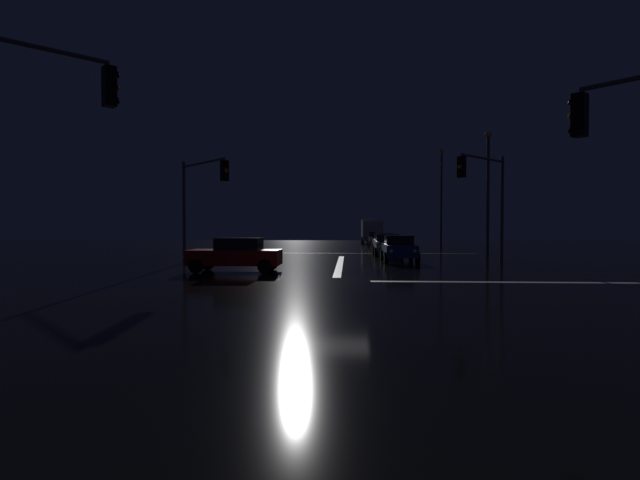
# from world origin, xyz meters

# --- Properties ---
(ground) EXTENTS (120.00, 120.00, 0.10)m
(ground) POSITION_xyz_m (0.00, 0.00, -0.05)
(ground) COLOR black
(stop_line_north) EXTENTS (0.35, 14.75, 0.01)m
(stop_line_north) POSITION_xyz_m (0.00, 8.59, 0.00)
(stop_line_north) COLOR white
(stop_line_north) RESTS_ON ground
(centre_line_ns) EXTENTS (22.00, 0.15, 0.01)m
(centre_line_ns) POSITION_xyz_m (0.00, 20.19, 0.00)
(centre_line_ns) COLOR yellow
(centre_line_ns) RESTS_ON ground
(crosswalk_bar_east) EXTENTS (14.75, 0.40, 0.01)m
(crosswalk_bar_east) POSITION_xyz_m (8.69, 0.00, 0.00)
(crosswalk_bar_east) COLOR white
(crosswalk_bar_east) RESTS_ON ground
(sedan_blue) EXTENTS (2.02, 4.33, 1.57)m
(sedan_blue) POSITION_xyz_m (3.54, 11.05, 0.80)
(sedan_blue) COLOR navy
(sedan_blue) RESTS_ON ground
(sedan_gray) EXTENTS (2.02, 4.33, 1.57)m
(sedan_gray) POSITION_xyz_m (3.36, 17.74, 0.80)
(sedan_gray) COLOR slate
(sedan_gray) RESTS_ON ground
(sedan_orange) EXTENTS (2.02, 4.33, 1.57)m
(sedan_orange) POSITION_xyz_m (3.58, 23.99, 0.80)
(sedan_orange) COLOR #C66014
(sedan_orange) RESTS_ON ground
(sedan_black) EXTENTS (2.02, 4.33, 1.57)m
(sedan_black) POSITION_xyz_m (4.01, 29.40, 0.80)
(sedan_black) COLOR black
(sedan_black) RESTS_ON ground
(sedan_white) EXTENTS (2.02, 4.33, 1.57)m
(sedan_white) POSITION_xyz_m (3.63, 35.49, 0.80)
(sedan_white) COLOR silver
(sedan_white) RESTS_ON ground
(box_truck) EXTENTS (2.68, 8.28, 3.08)m
(box_truck) POSITION_xyz_m (3.42, 43.16, 1.71)
(box_truck) COLOR beige
(box_truck) RESTS_ON ground
(sedan_red_crossing) EXTENTS (4.33, 2.02, 1.57)m
(sedan_red_crossing) POSITION_xyz_m (-4.73, 3.69, 0.80)
(sedan_red_crossing) COLOR maroon
(sedan_red_crossing) RESTS_ON ground
(traffic_signal_nw) EXTENTS (3.54, 3.54, 5.84)m
(traffic_signal_nw) POSITION_xyz_m (-7.57, 7.57, 4.07)
(traffic_signal_nw) COLOR #4C4C51
(traffic_signal_nw) RESTS_ON ground
(traffic_signal_ne) EXTENTS (3.22, 3.22, 5.99)m
(traffic_signal_ne) POSITION_xyz_m (7.73, 7.73, 4.14)
(traffic_signal_ne) COLOR #4C4C51
(traffic_signal_ne) RESTS_ON ground
(streetlamp_right_far) EXTENTS (0.44, 0.44, 9.88)m
(streetlamp_right_far) POSITION_xyz_m (9.69, 30.19, 5.64)
(streetlamp_right_far) COLOR #424247
(streetlamp_right_far) RESTS_ON ground
(streetlamp_right_near) EXTENTS (0.44, 0.44, 8.40)m
(streetlamp_right_near) POSITION_xyz_m (9.69, 14.19, 4.88)
(streetlamp_right_near) COLOR #424247
(streetlamp_right_near) RESTS_ON ground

